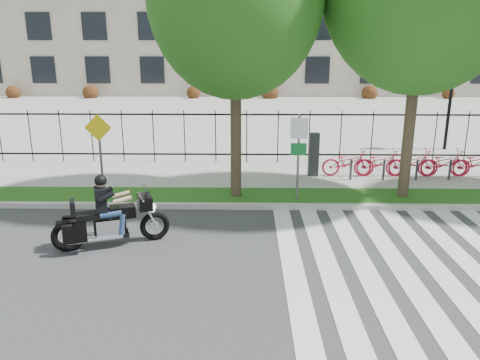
{
  "coord_description": "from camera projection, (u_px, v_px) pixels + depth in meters",
  "views": [
    {
      "loc": [
        1.25,
        -8.55,
        4.44
      ],
      "look_at": [
        1.05,
        3.0,
        1.17
      ],
      "focal_mm": 35.0,
      "sensor_mm": 36.0,
      "label": 1
    }
  ],
  "objects": [
    {
      "name": "ground",
      "position": [
        186.0,
        276.0,
        9.45
      ],
      "size": [
        120.0,
        120.0,
        0.0
      ],
      "primitive_type": "plane",
      "color": "#333436",
      "rests_on": "ground"
    },
    {
      "name": "curb",
      "position": [
        204.0,
        206.0,
        13.38
      ],
      "size": [
        60.0,
        0.2,
        0.15
      ],
      "primitive_type": "cube",
      "color": "#B3B2A9",
      "rests_on": "ground"
    },
    {
      "name": "grass_verge",
      "position": [
        207.0,
        197.0,
        14.2
      ],
      "size": [
        60.0,
        1.5,
        0.15
      ],
      "primitive_type": "cube",
      "color": "#275615",
      "rests_on": "ground"
    },
    {
      "name": "sidewalk",
      "position": [
        213.0,
        175.0,
        16.6
      ],
      "size": [
        60.0,
        3.5,
        0.15
      ],
      "primitive_type": "cube",
      "color": "#9D9A92",
      "rests_on": "ground"
    },
    {
      "name": "plaza",
      "position": [
        231.0,
        111.0,
        33.49
      ],
      "size": [
        80.0,
        34.0,
        0.1
      ],
      "primitive_type": "cube",
      "color": "#9D9A92",
      "rests_on": "ground"
    },
    {
      "name": "crosswalk_stripes",
      "position": [
        425.0,
        277.0,
        9.37
      ],
      "size": [
        5.7,
        8.0,
        0.01
      ],
      "primitive_type": null,
      "color": "silver",
      "rests_on": "ground"
    },
    {
      "name": "iron_fence",
      "position": [
        216.0,
        137.0,
        17.99
      ],
      "size": [
        30.0,
        0.06,
        2.0
      ],
      "primitive_type": null,
      "color": "black",
      "rests_on": "sidewalk"
    },
    {
      "name": "lamp_post_right",
      "position": [
        453.0,
        78.0,
        19.96
      ],
      "size": [
        1.06,
        0.7,
        4.25
      ],
      "color": "black",
      "rests_on": "ground"
    },
    {
      "name": "bike_share_station",
      "position": [
        474.0,
        163.0,
        16.06
      ],
      "size": [
        11.07,
        0.85,
        1.5
      ],
      "color": "#2D2D33",
      "rests_on": "sidewalk"
    },
    {
      "name": "sign_pole_regulatory",
      "position": [
        299.0,
        146.0,
        13.34
      ],
      "size": [
        0.5,
        0.09,
        2.5
      ],
      "color": "#59595B",
      "rests_on": "grass_verge"
    },
    {
      "name": "sign_pole_warning",
      "position": [
        100.0,
        145.0,
        13.44
      ],
      "size": [
        0.78,
        0.09,
        2.49
      ],
      "color": "#59595B",
      "rests_on": "grass_verge"
    },
    {
      "name": "motorcycle_rider",
      "position": [
        111.0,
        217.0,
        10.73
      ],
      "size": [
        2.56,
        1.32,
        2.07
      ],
      "color": "black",
      "rests_on": "ground"
    }
  ]
}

